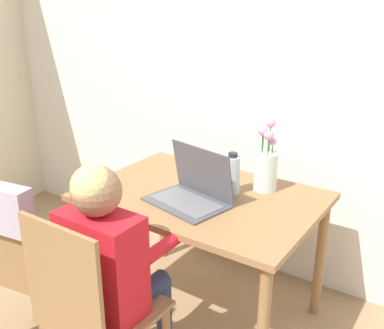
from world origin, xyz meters
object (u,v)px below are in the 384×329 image
object	(u,v)px
chair_occupied	(92,314)
flower_vase	(266,166)
chair_spare	(12,241)
person_seated	(110,255)
water_bottle	(232,175)
laptop	(193,190)

from	to	relation	value
chair_occupied	flower_vase	bearing A→B (deg)	-104.86
chair_spare	chair_occupied	bearing A→B (deg)	168.52
person_seated	flower_vase	size ratio (longest dim) A/B	2.92
water_bottle	chair_spare	bearing A→B (deg)	-129.29
chair_spare	water_bottle	xyz separation A→B (m)	(0.65, 0.80, 0.19)
chair_occupied	chair_spare	world-z (taller)	chair_spare
flower_vase	water_bottle	bearing A→B (deg)	-130.73
laptop	flower_vase	xyz separation A→B (m)	(0.22, 0.32, 0.06)
chair_spare	water_bottle	bearing A→B (deg)	-137.82
flower_vase	water_bottle	xyz separation A→B (m)	(-0.11, -0.13, -0.03)
chair_occupied	water_bottle	distance (m)	0.90
laptop	chair_spare	bearing A→B (deg)	-119.14
laptop	water_bottle	world-z (taller)	laptop
person_seated	laptop	xyz separation A→B (m)	(0.04, 0.52, 0.10)
chair_occupied	laptop	xyz separation A→B (m)	(0.04, 0.64, 0.30)
chair_spare	flower_vase	world-z (taller)	flower_vase
chair_occupied	flower_vase	world-z (taller)	flower_vase
laptop	chair_occupied	bearing A→B (deg)	-81.00
person_seated	laptop	size ratio (longest dim) A/B	2.53
chair_spare	laptop	distance (m)	0.83
water_bottle	laptop	bearing A→B (deg)	-120.59
chair_occupied	laptop	distance (m)	0.71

